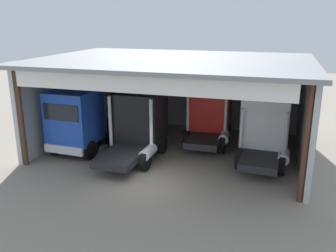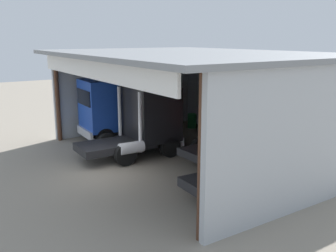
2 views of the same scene
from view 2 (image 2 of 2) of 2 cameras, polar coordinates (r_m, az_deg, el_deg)
ground_plane at (r=17.07m, az=-9.60°, el=-7.20°), size 80.00×80.00×0.00m
workshop_shed at (r=19.07m, az=5.71°, el=6.41°), size 14.50×10.60×5.25m
truck_blue_left_bay at (r=21.97m, az=-9.06°, el=2.58°), size 2.62×4.41×3.60m
truck_black_yard_outside at (r=19.27m, az=-3.39°, el=0.94°), size 2.74×5.19×3.49m
truck_red_center_left_bay at (r=18.57m, az=10.47°, el=0.27°), size 2.67×4.50×3.47m
truck_white_right_bay at (r=14.89m, az=13.71°, el=-2.53°), size 2.59×4.77×3.76m
oil_drum at (r=25.30m, az=3.65°, el=0.78°), size 0.58×0.58×0.93m
tool_cart at (r=20.12m, az=12.91°, el=-2.70°), size 0.90×0.60×1.00m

